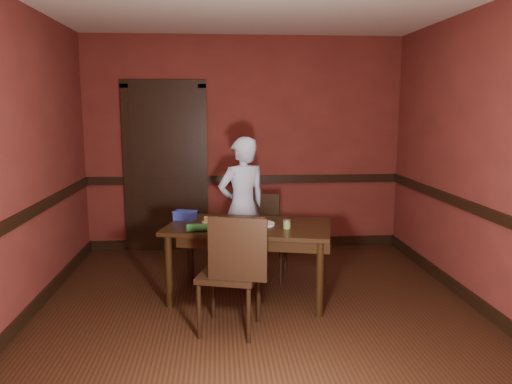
{
  "coord_description": "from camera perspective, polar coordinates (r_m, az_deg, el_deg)",
  "views": [
    {
      "loc": [
        -0.35,
        -4.1,
        1.8
      ],
      "look_at": [
        0.0,
        0.35,
        1.05
      ],
      "focal_mm": 35.0,
      "sensor_mm": 36.0,
      "label": 1
    }
  ],
  "objects": [
    {
      "name": "floor",
      "position": [
        4.49,
        0.36,
        -14.08
      ],
      "size": [
        4.0,
        4.5,
        0.01
      ],
      "primitive_type": "cube",
      "color": "black",
      "rests_on": "ground"
    },
    {
      "name": "wall_back",
      "position": [
        6.38,
        -1.33,
        5.47
      ],
      "size": [
        4.0,
        0.02,
        2.7
      ],
      "primitive_type": "cube",
      "color": "maroon",
      "rests_on": "ground"
    },
    {
      "name": "wall_front",
      "position": [
        1.94,
        5.97,
        -3.89
      ],
      "size": [
        4.0,
        0.02,
        2.7
      ],
      "primitive_type": "cube",
      "color": "maroon",
      "rests_on": "ground"
    },
    {
      "name": "wall_left",
      "position": [
        4.45,
        -26.28,
        2.74
      ],
      "size": [
        0.02,
        4.5,
        2.7
      ],
      "primitive_type": "cube",
      "color": "maroon",
      "rests_on": "ground"
    },
    {
      "name": "wall_right",
      "position": [
        4.75,
        25.23,
        3.19
      ],
      "size": [
        0.02,
        4.5,
        2.7
      ],
      "primitive_type": "cube",
      "color": "maroon",
      "rests_on": "ground"
    },
    {
      "name": "dado_back",
      "position": [
        6.41,
        -1.3,
        1.45
      ],
      "size": [
        4.0,
        0.03,
        0.1
      ],
      "primitive_type": "cube",
      "color": "black",
      "rests_on": "ground"
    },
    {
      "name": "dado_left",
      "position": [
        4.51,
        -25.68,
        -2.93
      ],
      "size": [
        0.03,
        4.5,
        0.1
      ],
      "primitive_type": "cube",
      "color": "black",
      "rests_on": "ground"
    },
    {
      "name": "dado_right",
      "position": [
        4.81,
        24.7,
        -2.15
      ],
      "size": [
        0.03,
        4.5,
        0.1
      ],
      "primitive_type": "cube",
      "color": "black",
      "rests_on": "ground"
    },
    {
      "name": "baseboard_back",
      "position": [
        6.58,
        -1.28,
        -5.81
      ],
      "size": [
        4.0,
        0.03,
        0.12
      ],
      "primitive_type": "cube",
      "color": "black",
      "rests_on": "ground"
    },
    {
      "name": "baseboard_left",
      "position": [
        4.75,
        -24.94,
        -12.89
      ],
      "size": [
        0.03,
        4.5,
        0.12
      ],
      "primitive_type": "cube",
      "color": "black",
      "rests_on": "ground"
    },
    {
      "name": "baseboard_right",
      "position": [
        5.03,
        24.02,
        -11.57
      ],
      "size": [
        0.03,
        4.5,
        0.12
      ],
      "primitive_type": "cube",
      "color": "black",
      "rests_on": "ground"
    },
    {
      "name": "door",
      "position": [
        6.39,
        -10.3,
        3.0
      ],
      "size": [
        1.05,
        0.07,
        2.2
      ],
      "color": "black",
      "rests_on": "ground"
    },
    {
      "name": "dining_table",
      "position": [
        4.81,
        -0.8,
        -7.9
      ],
      "size": [
        1.68,
        1.18,
        0.72
      ],
      "primitive_type": "cube",
      "rotation": [
        0.0,
        0.0,
        -0.23
      ],
      "color": "black",
      "rests_on": "floor"
    },
    {
      "name": "chair_far",
      "position": [
        5.33,
        1.25,
        -5.21
      ],
      "size": [
        0.51,
        0.51,
        0.89
      ],
      "primitive_type": null,
      "rotation": [
        0.0,
        0.0,
        -0.27
      ],
      "color": "black",
      "rests_on": "floor"
    },
    {
      "name": "chair_near",
      "position": [
        4.09,
        -3.04,
        -9.12
      ],
      "size": [
        0.57,
        0.57,
        0.99
      ],
      "primitive_type": null,
      "rotation": [
        0.0,
        0.0,
        2.87
      ],
      "color": "black",
      "rests_on": "floor"
    },
    {
      "name": "person",
      "position": [
        5.33,
        -1.55,
        -1.79
      ],
      "size": [
        0.65,
        0.54,
        1.51
      ],
      "primitive_type": "imported",
      "rotation": [
        0.0,
        0.0,
        3.52
      ],
      "color": "silver",
      "rests_on": "floor"
    },
    {
      "name": "sandwich_plate",
      "position": [
        4.71,
        0.5,
        -3.55
      ],
      "size": [
        0.27,
        0.27,
        0.07
      ],
      "rotation": [
        0.0,
        0.0,
        0.04
      ],
      "color": "white",
      "rests_on": "dining_table"
    },
    {
      "name": "sauce_jar",
      "position": [
        4.57,
        3.56,
        -3.67
      ],
      "size": [
        0.07,
        0.07,
        0.08
      ],
      "rotation": [
        0.0,
        0.0,
        0.38
      ],
      "color": "olive",
      "rests_on": "dining_table"
    },
    {
      "name": "cheese_saucer",
      "position": [
        4.81,
        -5.16,
        -3.26
      ],
      "size": [
        0.18,
        0.18,
        0.06
      ],
      "rotation": [
        0.0,
        0.0,
        -0.34
      ],
      "color": "white",
      "rests_on": "dining_table"
    },
    {
      "name": "food_tub",
      "position": [
        4.97,
        -8.12,
        -2.65
      ],
      "size": [
        0.25,
        0.21,
        0.09
      ],
      "rotation": [
        0.0,
        0.0,
        -0.36
      ],
      "color": "#2B3FB2",
      "rests_on": "dining_table"
    },
    {
      "name": "wrapped_veg",
      "position": [
        4.48,
        -6.23,
        -4.07
      ],
      "size": [
        0.26,
        0.08,
        0.07
      ],
      "primitive_type": "cylinder",
      "rotation": [
        0.0,
        1.57,
        -0.01
      ],
      "color": "#164B18",
      "rests_on": "dining_table"
    }
  ]
}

